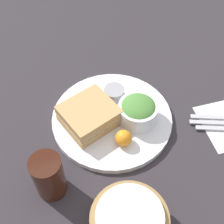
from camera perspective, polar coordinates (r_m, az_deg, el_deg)
ground_plane at (r=0.84m, az=0.00°, el=-1.54°), size 4.00×4.00×0.00m
plate at (r=0.83m, az=0.00°, el=-1.20°), size 0.32×0.32×0.02m
sandwich at (r=0.79m, az=-4.18°, el=-0.67°), size 0.16×0.16×0.05m
salad_bowl at (r=0.80m, az=4.77°, el=0.26°), size 0.10×0.10×0.07m
dressing_cup at (r=0.86m, az=0.41°, el=3.51°), size 0.06×0.06×0.03m
orange_wedge at (r=0.76m, az=2.12°, el=-4.77°), size 0.04×0.04×0.04m
drink_glass at (r=0.70m, az=-11.48°, el=-11.44°), size 0.07×0.07×0.12m
bread_basket at (r=0.67m, az=3.14°, el=-19.53°), size 0.16×0.16×0.08m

